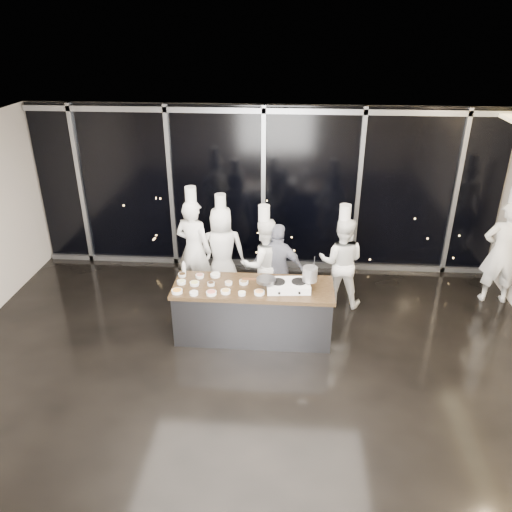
{
  "coord_description": "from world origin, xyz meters",
  "views": [
    {
      "loc": [
        0.54,
        -5.75,
        4.64
      ],
      "look_at": [
        0.02,
        1.2,
        1.27
      ],
      "focal_mm": 35.0,
      "sensor_mm": 36.0,
      "label": 1
    }
  ],
  "objects_px": {
    "chef_far_left": "(194,249)",
    "chef_side": "(502,252)",
    "chef_left": "(222,250)",
    "demo_counter": "(253,311)",
    "frying_pan": "(266,280)",
    "stove": "(288,285)",
    "guest": "(278,268)",
    "stock_pot": "(310,274)",
    "chef_center": "(264,263)",
    "chef_right": "(341,261)"
  },
  "relations": [
    {
      "from": "chef_far_left",
      "to": "chef_center",
      "type": "xyz_separation_m",
      "value": [
        1.24,
        -0.24,
        -0.11
      ]
    },
    {
      "from": "demo_counter",
      "to": "stove",
      "type": "distance_m",
      "value": 0.74
    },
    {
      "from": "demo_counter",
      "to": "frying_pan",
      "type": "bearing_deg",
      "value": -26.05
    },
    {
      "from": "demo_counter",
      "to": "chef_left",
      "type": "relative_size",
      "value": 1.3
    },
    {
      "from": "chef_far_left",
      "to": "guest",
      "type": "distance_m",
      "value": 1.54
    },
    {
      "from": "chef_center",
      "to": "stock_pot",
      "type": "bearing_deg",
      "value": 106.75
    },
    {
      "from": "demo_counter",
      "to": "chef_left",
      "type": "bearing_deg",
      "value": 116.16
    },
    {
      "from": "stock_pot",
      "to": "chef_far_left",
      "type": "distance_m",
      "value": 2.33
    },
    {
      "from": "frying_pan",
      "to": "chef_far_left",
      "type": "bearing_deg",
      "value": 131.14
    },
    {
      "from": "stove",
      "to": "chef_right",
      "type": "distance_m",
      "value": 1.48
    },
    {
      "from": "chef_far_left",
      "to": "chef_left",
      "type": "xyz_separation_m",
      "value": [
        0.47,
        0.19,
        -0.1
      ]
    },
    {
      "from": "chef_side",
      "to": "chef_far_left",
      "type": "bearing_deg",
      "value": 4.67
    },
    {
      "from": "chef_far_left",
      "to": "chef_side",
      "type": "distance_m",
      "value": 5.34
    },
    {
      "from": "frying_pan",
      "to": "chef_side",
      "type": "bearing_deg",
      "value": 15.47
    },
    {
      "from": "chef_center",
      "to": "chef_side",
      "type": "bearing_deg",
      "value": 165.24
    },
    {
      "from": "chef_left",
      "to": "chef_side",
      "type": "height_order",
      "value": "chef_side"
    },
    {
      "from": "frying_pan",
      "to": "guest",
      "type": "relative_size",
      "value": 0.33
    },
    {
      "from": "frying_pan",
      "to": "chef_side",
      "type": "relative_size",
      "value": 0.25
    },
    {
      "from": "demo_counter",
      "to": "chef_left",
      "type": "xyz_separation_m",
      "value": [
        -0.67,
        1.36,
        0.39
      ]
    },
    {
      "from": "chef_left",
      "to": "guest",
      "type": "xyz_separation_m",
      "value": [
        1.02,
        -0.52,
        -0.05
      ]
    },
    {
      "from": "stove",
      "to": "frying_pan",
      "type": "distance_m",
      "value": 0.36
    },
    {
      "from": "chef_far_left",
      "to": "guest",
      "type": "relative_size",
      "value": 1.32
    },
    {
      "from": "frying_pan",
      "to": "stock_pot",
      "type": "distance_m",
      "value": 0.67
    },
    {
      "from": "stove",
      "to": "guest",
      "type": "relative_size",
      "value": 0.43
    },
    {
      "from": "demo_counter",
      "to": "chef_left",
      "type": "distance_m",
      "value": 1.57
    },
    {
      "from": "frying_pan",
      "to": "chef_far_left",
      "type": "xyz_separation_m",
      "value": [
        -1.33,
        1.27,
        -0.12
      ]
    },
    {
      "from": "stove",
      "to": "chef_side",
      "type": "distance_m",
      "value": 3.95
    },
    {
      "from": "demo_counter",
      "to": "guest",
      "type": "xyz_separation_m",
      "value": [
        0.36,
        0.84,
        0.34
      ]
    },
    {
      "from": "stock_pot",
      "to": "chef_right",
      "type": "xyz_separation_m",
      "value": [
        0.58,
        1.13,
        -0.33
      ]
    },
    {
      "from": "stove",
      "to": "frying_pan",
      "type": "bearing_deg",
      "value": -178.61
    },
    {
      "from": "stove",
      "to": "frying_pan",
      "type": "xyz_separation_m",
      "value": [
        -0.34,
        -0.04,
        0.1
      ]
    },
    {
      "from": "chef_center",
      "to": "chef_right",
      "type": "relative_size",
      "value": 1.01
    },
    {
      "from": "chef_side",
      "to": "demo_counter",
      "type": "bearing_deg",
      "value": 20.68
    },
    {
      "from": "frying_pan",
      "to": "guest",
      "type": "xyz_separation_m",
      "value": [
        0.16,
        0.93,
        -0.27
      ]
    },
    {
      "from": "chef_far_left",
      "to": "chef_right",
      "type": "distance_m",
      "value": 2.57
    },
    {
      "from": "chef_center",
      "to": "guest",
      "type": "xyz_separation_m",
      "value": [
        0.25,
        -0.09,
        -0.04
      ]
    },
    {
      "from": "stove",
      "to": "chef_center",
      "type": "relative_size",
      "value": 0.36
    },
    {
      "from": "demo_counter",
      "to": "chef_side",
      "type": "distance_m",
      "value": 4.46
    },
    {
      "from": "chef_left",
      "to": "chef_side",
      "type": "xyz_separation_m",
      "value": [
        4.87,
        0.07,
        0.11
      ]
    },
    {
      "from": "chef_left",
      "to": "chef_center",
      "type": "height_order",
      "value": "chef_left"
    },
    {
      "from": "stove",
      "to": "guest",
      "type": "height_order",
      "value": "guest"
    },
    {
      "from": "chef_far_left",
      "to": "guest",
      "type": "bearing_deg",
      "value": -172.23
    },
    {
      "from": "chef_left",
      "to": "chef_far_left",
      "type": "bearing_deg",
      "value": 12.94
    },
    {
      "from": "demo_counter",
      "to": "chef_right",
      "type": "xyz_separation_m",
      "value": [
        1.43,
        1.12,
        0.37
      ]
    },
    {
      "from": "stove",
      "to": "chef_far_left",
      "type": "relative_size",
      "value": 0.33
    },
    {
      "from": "stock_pot",
      "to": "chef_center",
      "type": "distance_m",
      "value": 1.24
    },
    {
      "from": "chef_left",
      "to": "guest",
      "type": "bearing_deg",
      "value": 143.77
    },
    {
      "from": "frying_pan",
      "to": "stove",
      "type": "bearing_deg",
      "value": 1.39
    },
    {
      "from": "chef_center",
      "to": "chef_right",
      "type": "distance_m",
      "value": 1.34
    },
    {
      "from": "stove",
      "to": "chef_right",
      "type": "bearing_deg",
      "value": 47.31
    }
  ]
}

